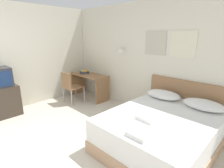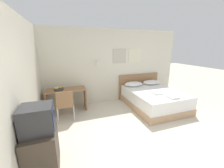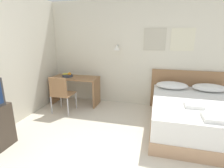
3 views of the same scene
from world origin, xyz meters
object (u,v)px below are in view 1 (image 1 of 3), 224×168
Objects in this scene: pillow_right at (204,105)px; folded_towel_mid_bed at (141,133)px; pillow_left at (163,95)px; folded_towel_near_foot at (148,117)px; television at (0,77)px; tv_stand at (4,101)px; bed at (161,131)px; headboard at (187,104)px; desk at (89,81)px; fruit_bowl at (84,72)px; desk_chair at (70,85)px.

pillow_right is 1.52m from folded_towel_mid_bed.
pillow_left is 2.34× the size of folded_towel_near_foot.
pillow_right is 4.32m from television.
bed is at bearing 24.50° from tv_stand.
folded_towel_mid_bed is 0.43× the size of tv_stand.
headboard reaches higher than pillow_right.
bed is at bearing -90.00° from headboard.
bed is 1.06m from headboard.
desk is at bearing 78.23° from tv_stand.
headboard reaches higher than pillow_left.
fruit_bowl is at bearing 83.27° from tv_stand.
tv_stand is (-0.46, -2.21, -0.15)m from desk.
desk_chair is 0.70m from fruit_bowl.
bed is 7.31× the size of fruit_bowl.
pillow_left reaches higher than desk.
fruit_bowl is (-3.12, 1.45, 0.14)m from folded_towel_mid_bed.
desk is at bearing -173.26° from headboard.
folded_towel_near_foot is at bearing -115.29° from pillow_right.
television reaches higher than tv_stand.
fruit_bowl is at bearing -173.39° from headboard.
television is at bearing -148.72° from pillow_right.
headboard is at bearing 6.74° from desk.
headboard is 5.74× the size of folded_towel_near_foot.
headboard is 3.07m from fruit_bowl.
folded_towel_near_foot is 0.49m from folded_towel_mid_bed.
headboard is 2.85m from desk.
folded_towel_mid_bed is (0.48, -1.49, -0.05)m from pillow_left.
folded_towel_near_foot is (-0.49, -1.04, -0.05)m from pillow_right.
desk is at bearing -179.53° from pillow_right.
bed is 2.90m from desk_chair.
folded_towel_near_foot is (-0.10, -0.30, 0.33)m from bed.
tv_stand is 0.58m from television.
fruit_bowl is at bearing -179.26° from pillow_right.
folded_towel_near_foot is at bearing -18.77° from fruit_bowl.
bed is 0.46m from folded_towel_near_foot.
fruit_bowl is 0.58× the size of television.
fruit_bowl reaches higher than folded_towel_mid_bed.
television is (-3.69, -2.24, 0.27)m from pillow_right.
pillow_right is 2.55× the size of fruit_bowl.
fruit_bowl is (-3.04, -0.35, 0.28)m from headboard.
headboard is 1.96× the size of desk_chair.
folded_towel_mid_bed is at bearing -83.47° from bed.
desk_chair is at bearing 75.46° from television.
folded_towel_near_foot is 0.97× the size of folded_towel_mid_bed.
folded_towel_mid_bed is 0.26× the size of desk.
desk_chair reaches higher than fruit_bowl.
folded_towel_mid_bed is at bearing 12.47° from television.
tv_stand is 1.52× the size of television.
fruit_bowl is (-3.43, -0.04, 0.10)m from pillow_right.
headboard reaches higher than folded_towel_mid_bed.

